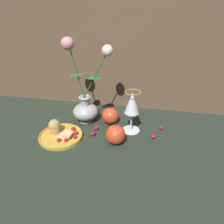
{
  "coord_description": "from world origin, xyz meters",
  "views": [
    {
      "loc": [
        0.16,
        -0.8,
        0.55
      ],
      "look_at": [
        0.01,
        0.0,
        0.1
      ],
      "focal_mm": 35.0,
      "sensor_mm": 36.0,
      "label": 1
    }
  ],
  "objects_px": {
    "vase": "(85,100)",
    "wine_glass": "(132,105)",
    "apple_near_glass": "(110,116)",
    "plate_with_pastries": "(60,133)",
    "apple_beside_vase": "(116,135)"
  },
  "relations": [
    {
      "from": "vase",
      "to": "apple_near_glass",
      "type": "xyz_separation_m",
      "value": [
        0.12,
        0.0,
        -0.07
      ]
    },
    {
      "from": "wine_glass",
      "to": "plate_with_pastries",
      "type": "bearing_deg",
      "value": -159.68
    },
    {
      "from": "apple_beside_vase",
      "to": "plate_with_pastries",
      "type": "bearing_deg",
      "value": -179.09
    },
    {
      "from": "apple_beside_vase",
      "to": "apple_near_glass",
      "type": "bearing_deg",
      "value": 109.02
    },
    {
      "from": "vase",
      "to": "apple_near_glass",
      "type": "relative_size",
      "value": 4.36
    },
    {
      "from": "wine_glass",
      "to": "apple_beside_vase",
      "type": "distance_m",
      "value": 0.15
    },
    {
      "from": "plate_with_pastries",
      "to": "apple_beside_vase",
      "type": "relative_size",
      "value": 2.0
    },
    {
      "from": "vase",
      "to": "wine_glass",
      "type": "height_order",
      "value": "vase"
    },
    {
      "from": "plate_with_pastries",
      "to": "apple_beside_vase",
      "type": "distance_m",
      "value": 0.24
    },
    {
      "from": "vase",
      "to": "wine_glass",
      "type": "distance_m",
      "value": 0.23
    },
    {
      "from": "vase",
      "to": "plate_with_pastries",
      "type": "relative_size",
      "value": 2.11
    },
    {
      "from": "vase",
      "to": "wine_glass",
      "type": "xyz_separation_m",
      "value": [
        0.22,
        -0.04,
        0.02
      ]
    },
    {
      "from": "plate_with_pastries",
      "to": "wine_glass",
      "type": "height_order",
      "value": "wine_glass"
    },
    {
      "from": "plate_with_pastries",
      "to": "wine_glass",
      "type": "relative_size",
      "value": 0.98
    },
    {
      "from": "plate_with_pastries",
      "to": "apple_beside_vase",
      "type": "height_order",
      "value": "apple_beside_vase"
    }
  ]
}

